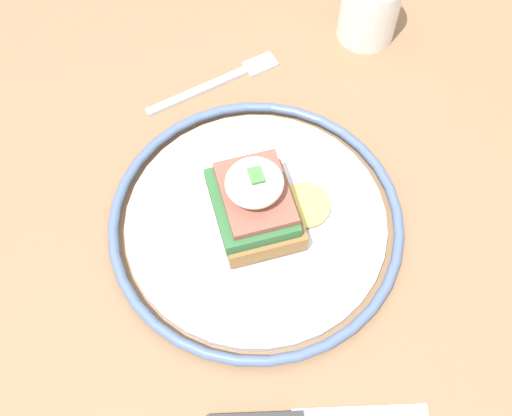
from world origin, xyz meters
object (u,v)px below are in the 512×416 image
at_px(plate, 256,222).
at_px(sandwich, 256,201).
at_px(cup, 370,7).
at_px(fork, 220,82).

distance_m(plate, sandwich, 0.04).
xyz_separation_m(plate, sandwich, (-0.00, 0.00, 0.04)).
bearing_deg(plate, cup, 137.87).
xyz_separation_m(plate, fork, (-0.18, 0.01, -0.01)).
relative_size(plate, sandwich, 2.53).
relative_size(plate, fork, 1.81).
height_order(plate, sandwich, sandwich).
relative_size(sandwich, cup, 1.47).
bearing_deg(sandwich, plate, -3.12).
bearing_deg(sandwich, fork, 177.26).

